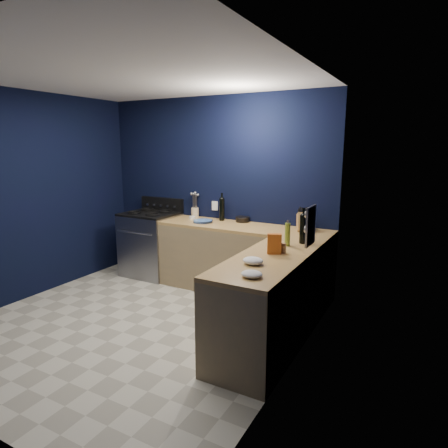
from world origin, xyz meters
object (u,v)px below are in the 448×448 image
Objects in this scene: utensil_crock at (195,212)px; crouton_bag at (274,244)px; gas_range at (151,245)px; plate_stack at (203,221)px; knife_block at (302,222)px.

crouton_bag reaches higher than utensil_crock.
gas_range is 4.65× the size of crouton_bag.
utensil_crock is at bearing 136.30° from plate_stack.
plate_stack is at bearing 161.11° from knife_block.
knife_block reaches higher than gas_range.
gas_range is 6.87× the size of utensil_crock.
plate_stack is 1.73m from crouton_bag.
knife_block is at bearing 5.34° from plate_stack.
plate_stack is 1.91× the size of utensil_crock.
knife_block is at bearing -6.15° from utensil_crock.
plate_stack is at bearing -2.20° from gas_range.
plate_stack is 0.45m from utensil_crock.
utensil_crock is at bearing 119.88° from crouton_bag.
plate_stack is 1.36m from knife_block.
crouton_bag is at bearing -110.75° from knife_block.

